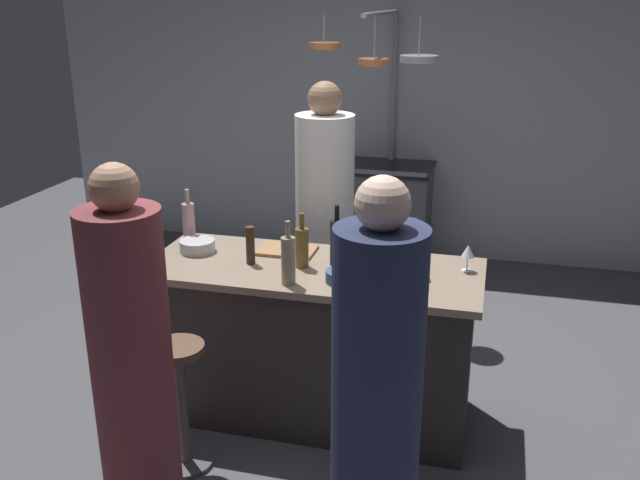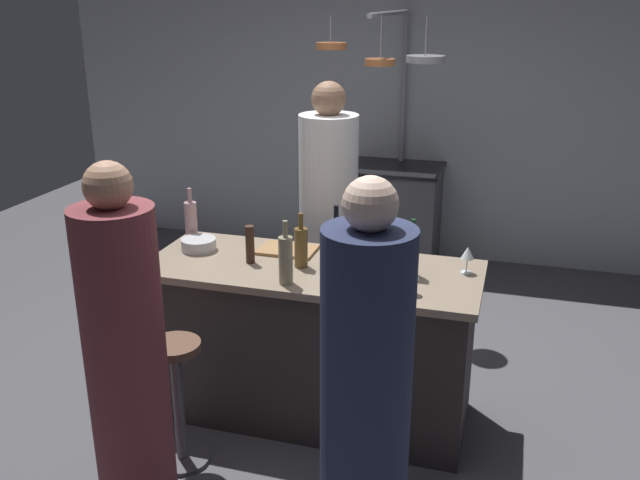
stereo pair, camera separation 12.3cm
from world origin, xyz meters
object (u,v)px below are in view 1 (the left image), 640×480
(pepper_mill, at_px, (250,245))
(wine_glass_near_left_guest, at_px, (415,273))
(cutting_board, at_px, (287,250))
(bar_stool_left, at_px, (182,400))
(mixing_bowl_steel, at_px, (197,246))
(guest_right, at_px, (376,401))
(wine_glass_near_right_guest, at_px, (468,252))
(wine_bottle_white, at_px, (288,260))
(mixing_bowl_blue, at_px, (342,276))
(wine_bottle_green, at_px, (413,253))
(bar_stool_right, at_px, (387,431))
(stove_range, at_px, (385,215))
(wine_bottle_rose, at_px, (189,222))
(wine_bottle_amber, at_px, (302,247))
(guest_left, at_px, (132,365))
(wine_bottle_dark, at_px, (337,242))
(chef, at_px, (325,230))

(pepper_mill, bearing_deg, wine_glass_near_left_guest, -10.69)
(cutting_board, distance_m, pepper_mill, 0.28)
(bar_stool_left, relative_size, mixing_bowl_steel, 3.42)
(guest_right, relative_size, wine_glass_near_right_guest, 11.51)
(wine_bottle_white, distance_m, mixing_bowl_blue, 0.29)
(pepper_mill, distance_m, mixing_bowl_blue, 0.55)
(guest_right, height_order, wine_bottle_white, guest_right)
(wine_bottle_green, distance_m, wine_glass_near_right_guest, 0.29)
(bar_stool_right, distance_m, guest_right, 0.56)
(stove_range, bearing_deg, cutting_board, -95.10)
(bar_stool_right, distance_m, wine_bottle_green, 0.91)
(guest_right, height_order, mixing_bowl_blue, guest_right)
(wine_bottle_rose, height_order, mixing_bowl_steel, wine_bottle_rose)
(pepper_mill, height_order, wine_bottle_amber, wine_bottle_amber)
(wine_glass_near_left_guest, bearing_deg, wine_glass_near_right_guest, 56.70)
(guest_left, bearing_deg, wine_bottle_amber, 63.40)
(guest_left, height_order, mixing_bowl_blue, guest_left)
(guest_right, relative_size, wine_bottle_dark, 5.05)
(wine_bottle_green, bearing_deg, wine_bottle_amber, -176.06)
(wine_glass_near_right_guest, height_order, mixing_bowl_steel, wine_glass_near_right_guest)
(bar_stool_right, distance_m, pepper_mill, 1.21)
(bar_stool_left, distance_m, wine_bottle_rose, 1.08)
(stove_range, xyz_separation_m, mixing_bowl_steel, (-0.70, -2.39, 0.49))
(pepper_mill, height_order, wine_glass_near_right_guest, pepper_mill)
(wine_bottle_rose, relative_size, wine_bottle_white, 0.98)
(stove_range, relative_size, wine_bottle_white, 2.69)
(chef, distance_m, wine_bottle_white, 1.10)
(chef, bearing_deg, guest_right, -69.97)
(wine_glass_near_right_guest, bearing_deg, pepper_mill, -171.02)
(pepper_mill, bearing_deg, bar_stool_right, -34.21)
(wine_bottle_rose, distance_m, wine_bottle_green, 1.34)
(pepper_mill, relative_size, mixing_bowl_steel, 1.06)
(cutting_board, height_order, wine_bottle_rose, wine_bottle_rose)
(wine_bottle_amber, distance_m, wine_bottle_white, 0.24)
(bar_stool_left, xyz_separation_m, mixing_bowl_steel, (-0.18, 0.68, 0.56))
(wine_bottle_green, height_order, wine_glass_near_right_guest, wine_bottle_green)
(wine_bottle_rose, xyz_separation_m, wine_bottle_white, (0.74, -0.45, 0.00))
(cutting_board, xyz_separation_m, mixing_bowl_steel, (-0.49, -0.12, 0.02))
(bar_stool_left, xyz_separation_m, wine_glass_near_right_guest, (1.31, 0.76, 0.63))
(wine_bottle_amber, height_order, mixing_bowl_steel, wine_bottle_amber)
(bar_stool_left, distance_m, wine_bottle_white, 0.88)
(chef, relative_size, wine_bottle_white, 5.39)
(stove_range, bearing_deg, guest_left, -98.97)
(wine_bottle_white, height_order, mixing_bowl_blue, wine_bottle_white)
(wine_bottle_green, bearing_deg, mixing_bowl_blue, -150.05)
(wine_bottle_dark, distance_m, wine_bottle_green, 0.42)
(wine_glass_near_right_guest, bearing_deg, wine_glass_near_left_guest, -123.30)
(cutting_board, xyz_separation_m, wine_bottle_white, (0.14, -0.44, 0.12))
(guest_right, height_order, wine_bottle_amber, guest_right)
(bar_stool_left, distance_m, wine_bottle_green, 1.38)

